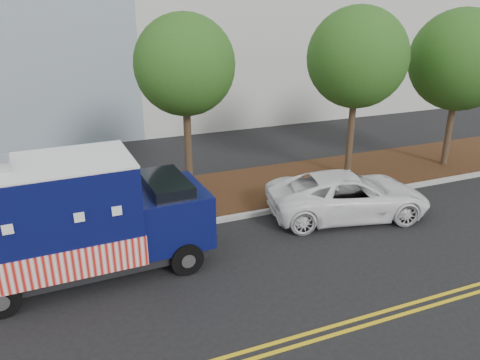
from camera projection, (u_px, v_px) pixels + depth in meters
name	position (u px, v px, depth m)	size (l,w,h in m)	color
ground	(161.00, 256.00, 13.13)	(120.00, 120.00, 0.00)	black
curb	(150.00, 232.00, 14.32)	(120.00, 0.18, 0.15)	#9E9E99
mulch_strip	(137.00, 206.00, 16.13)	(120.00, 4.00, 0.15)	#331E0E
tree_b	(185.00, 66.00, 15.31)	(3.35, 3.35, 6.42)	#38281C
tree_c	(357.00, 58.00, 17.23)	(3.73, 3.73, 6.62)	#38281C
tree_d	(460.00, 60.00, 18.59)	(4.01, 4.01, 6.52)	#38281C
food_truck	(70.00, 222.00, 11.65)	(6.51, 2.65, 3.38)	black
white_car	(348.00, 195.00, 15.37)	(2.44, 5.29, 1.47)	white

